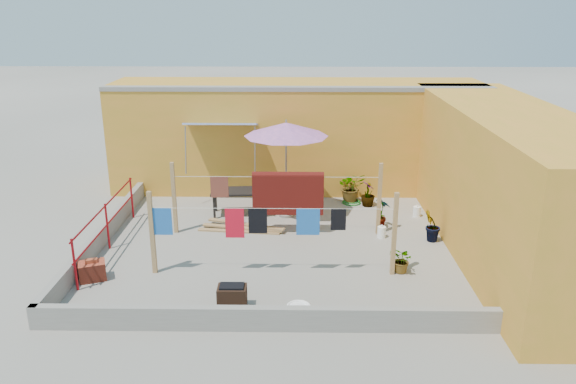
% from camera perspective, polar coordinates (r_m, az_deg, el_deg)
% --- Properties ---
extents(ground, '(80.00, 80.00, 0.00)m').
position_cam_1_polar(ground, '(13.23, -1.27, -5.49)').
color(ground, '#9E998E').
rests_on(ground, ground).
extents(wall_back, '(11.00, 3.27, 3.21)m').
position_cam_1_polar(wall_back, '(17.19, 0.92, 5.84)').
color(wall_back, orange).
rests_on(wall_back, ground).
extents(wall_right, '(2.40, 9.00, 3.20)m').
position_cam_1_polar(wall_right, '(13.51, 21.30, 0.96)').
color(wall_right, orange).
rests_on(wall_right, ground).
extents(parapet_front, '(8.30, 0.16, 0.44)m').
position_cam_1_polar(parapet_front, '(9.95, -2.03, -12.74)').
color(parapet_front, gray).
rests_on(parapet_front, ground).
extents(parapet_left, '(0.16, 7.30, 0.44)m').
position_cam_1_polar(parapet_left, '(13.90, -18.39, -4.28)').
color(parapet_left, gray).
rests_on(parapet_left, ground).
extents(red_railing, '(0.05, 4.20, 1.10)m').
position_cam_1_polar(red_railing, '(13.47, -17.94, -2.67)').
color(red_railing, maroon).
rests_on(red_railing, ground).
extents(clothesline_rig, '(5.09, 2.35, 1.80)m').
position_cam_1_polar(clothesline_rig, '(13.37, -0.37, -0.60)').
color(clothesline_rig, tan).
rests_on(clothesline_rig, ground).
extents(patio_umbrella, '(2.75, 2.75, 2.61)m').
position_cam_1_polar(patio_umbrella, '(14.38, -0.19, 6.32)').
color(patio_umbrella, gray).
rests_on(patio_umbrella, ground).
extents(outdoor_table, '(1.50, 0.83, 0.68)m').
position_cam_1_polar(outdoor_table, '(15.01, -5.05, -0.07)').
color(outdoor_table, black).
rests_on(outdoor_table, ground).
extents(brick_stack, '(0.63, 0.54, 0.46)m').
position_cam_1_polar(brick_stack, '(12.29, -19.26, -7.56)').
color(brick_stack, '#A03825').
rests_on(brick_stack, ground).
extents(lumber_pile, '(2.19, 0.83, 0.13)m').
position_cam_1_polar(lumber_pile, '(14.13, -4.66, -3.65)').
color(lumber_pile, tan).
rests_on(lumber_pile, ground).
extents(brazier, '(0.54, 0.36, 0.48)m').
position_cam_1_polar(brazier, '(10.62, -5.69, -10.58)').
color(brazier, '#321F13').
rests_on(brazier, ground).
extents(white_basin, '(0.46, 0.46, 0.08)m').
position_cam_1_polar(white_basin, '(10.64, 1.08, -11.61)').
color(white_basin, white).
rests_on(white_basin, ground).
extents(water_jug_a, '(0.20, 0.20, 0.32)m').
position_cam_1_polar(water_jug_a, '(15.35, 12.95, -1.94)').
color(water_jug_a, white).
rests_on(water_jug_a, ground).
extents(water_jug_b, '(0.20, 0.20, 0.32)m').
position_cam_1_polar(water_jug_b, '(13.82, 9.48, -4.03)').
color(water_jug_b, white).
rests_on(water_jug_b, ground).
extents(green_hose, '(0.54, 0.54, 0.08)m').
position_cam_1_polar(green_hose, '(16.10, 6.47, -0.99)').
color(green_hose, '#19711D').
rests_on(green_hose, ground).
extents(plant_back_a, '(0.87, 0.78, 0.86)m').
position_cam_1_polar(plant_back_a, '(16.14, 6.45, 0.53)').
color(plant_back_a, '#21601B').
rests_on(plant_back_a, ground).
extents(plant_back_b, '(0.48, 0.48, 0.71)m').
position_cam_1_polar(plant_back_b, '(15.83, 8.14, -0.18)').
color(plant_back_b, '#21601B').
rests_on(plant_back_b, ground).
extents(plant_right_a, '(0.48, 0.51, 0.80)m').
position_cam_1_polar(plant_right_a, '(14.41, 9.54, -1.98)').
color(plant_right_a, '#21601B').
rests_on(plant_right_a, ground).
extents(plant_right_b, '(0.56, 0.54, 0.79)m').
position_cam_1_polar(plant_right_b, '(13.75, 14.40, -3.37)').
color(plant_right_b, '#21601B').
rests_on(plant_right_b, ground).
extents(plant_right_c, '(0.67, 0.68, 0.57)m').
position_cam_1_polar(plant_right_c, '(12.10, 11.53, -6.80)').
color(plant_right_c, '#21601B').
rests_on(plant_right_c, ground).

